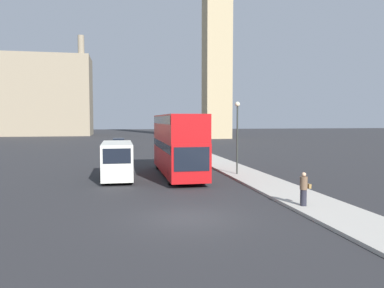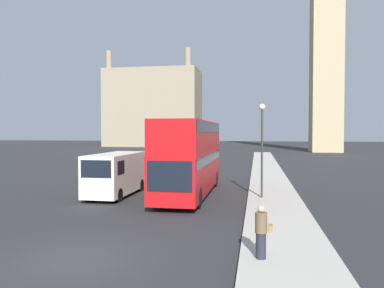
% 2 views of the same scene
% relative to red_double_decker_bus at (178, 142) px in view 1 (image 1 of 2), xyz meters
% --- Properties ---
extents(ground_plane, '(300.00, 300.00, 0.00)m').
position_rel_red_double_decker_bus_xyz_m(ground_plane, '(-1.47, -12.05, -2.52)').
color(ground_plane, '#28282B').
extents(sidewalk_strip, '(2.96, 120.00, 0.15)m').
position_rel_red_double_decker_bus_xyz_m(sidewalk_strip, '(5.01, -12.05, -2.44)').
color(sidewalk_strip, '#ADA89E').
rests_on(sidewalk_strip, ground_plane).
extents(building_block_distant, '(25.01, 13.29, 25.32)m').
position_rel_red_double_decker_bus_xyz_m(building_block_distant, '(-24.04, 77.22, 7.90)').
color(building_block_distant, gray).
rests_on(building_block_distant, ground_plane).
extents(red_double_decker_bus, '(2.50, 11.15, 4.52)m').
position_rel_red_double_decker_bus_xyz_m(red_double_decker_bus, '(0.00, 0.00, 0.00)').
color(red_double_decker_bus, '#B71114').
rests_on(red_double_decker_bus, ground_plane).
extents(white_van, '(2.05, 5.85, 2.57)m').
position_rel_red_double_decker_bus_xyz_m(white_van, '(-4.41, -1.08, -1.14)').
color(white_van, silver).
rests_on(white_van, ground_plane).
extents(pedestrian, '(0.51, 0.35, 1.57)m').
position_rel_red_double_decker_bus_xyz_m(pedestrian, '(4.17, -11.46, -1.58)').
color(pedestrian, '#23232D').
rests_on(pedestrian, sidewalk_strip).
extents(street_lamp, '(0.36, 0.36, 5.33)m').
position_rel_red_double_decker_bus_xyz_m(street_lamp, '(4.31, -0.98, 1.17)').
color(street_lamp, '#2D332D').
rests_on(street_lamp, sidewalk_strip).
extents(parked_sedan, '(1.77, 4.79, 1.46)m').
position_rel_red_double_decker_bus_xyz_m(parked_sedan, '(-4.35, 28.11, -1.86)').
color(parked_sedan, black).
rests_on(parked_sedan, ground_plane).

